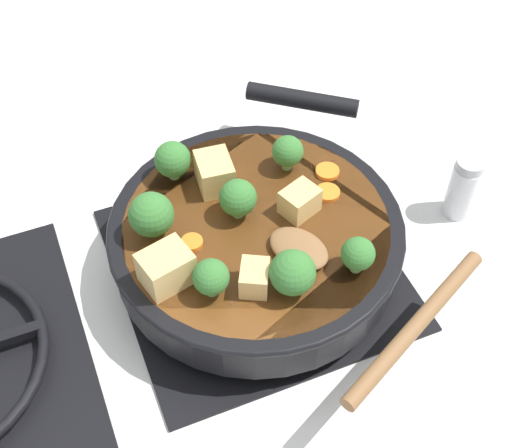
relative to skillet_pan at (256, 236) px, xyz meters
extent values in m
plane|color=silver|center=(0.00, 0.00, -0.06)|extent=(2.40, 2.40, 0.00)
cube|color=black|center=(0.00, 0.00, -0.05)|extent=(0.31, 0.31, 0.01)
torus|color=black|center=(0.00, 0.00, -0.04)|extent=(0.24, 0.24, 0.01)
cube|color=black|center=(0.00, 0.00, -0.04)|extent=(0.01, 0.23, 0.01)
cube|color=black|center=(0.00, 0.00, -0.04)|extent=(0.23, 0.01, 0.01)
cylinder|color=black|center=(0.00, 0.00, 0.00)|extent=(0.32, 0.32, 0.05)
cylinder|color=brown|center=(0.00, 0.00, 0.00)|extent=(0.29, 0.29, 0.05)
torus|color=black|center=(0.00, 0.00, 0.02)|extent=(0.32, 0.32, 0.01)
cylinder|color=black|center=(0.18, -0.14, 0.01)|extent=(0.11, 0.13, 0.02)
ellipsoid|color=brown|center=(-0.05, -0.03, 0.03)|extent=(0.08, 0.07, 0.01)
cylinder|color=brown|center=(-0.18, -0.09, 0.03)|extent=(0.11, 0.20, 0.02)
cube|color=#DBB770|center=(0.07, 0.02, 0.04)|extent=(0.05, 0.04, 0.04)
cube|color=#DBB770|center=(0.00, -0.05, 0.04)|extent=(0.04, 0.05, 0.03)
cube|color=#DBB770|center=(-0.08, 0.03, 0.04)|extent=(0.04, 0.04, 0.03)
cube|color=#DBB770|center=(-0.04, 0.11, 0.04)|extent=(0.05, 0.06, 0.04)
cylinder|color=#709956|center=(-0.10, -0.07, 0.03)|extent=(0.01, 0.01, 0.01)
sphere|color=#387533|center=(-0.10, -0.07, 0.05)|extent=(0.03, 0.03, 0.03)
cylinder|color=#709956|center=(0.02, 0.01, 0.03)|extent=(0.01, 0.01, 0.01)
sphere|color=#387533|center=(0.02, 0.01, 0.05)|extent=(0.04, 0.04, 0.04)
cylinder|color=#709956|center=(-0.07, 0.08, 0.03)|extent=(0.01, 0.01, 0.01)
sphere|color=#387533|center=(-0.07, 0.08, 0.05)|extent=(0.04, 0.04, 0.04)
cylinder|color=#709956|center=(-0.10, 0.00, 0.03)|extent=(0.01, 0.01, 0.01)
sphere|color=#387533|center=(-0.10, 0.00, 0.05)|extent=(0.05, 0.05, 0.05)
cylinder|color=#709956|center=(0.07, -0.06, 0.03)|extent=(0.01, 0.01, 0.01)
sphere|color=#387533|center=(0.07, -0.06, 0.05)|extent=(0.04, 0.04, 0.04)
cylinder|color=#709956|center=(0.03, 0.11, 0.03)|extent=(0.01, 0.01, 0.01)
sphere|color=#387533|center=(0.03, 0.11, 0.05)|extent=(0.05, 0.05, 0.05)
cylinder|color=#709956|center=(0.10, 0.06, 0.03)|extent=(0.01, 0.01, 0.01)
sphere|color=#387533|center=(0.10, 0.06, 0.05)|extent=(0.04, 0.04, 0.04)
cylinder|color=orange|center=(0.00, 0.07, 0.03)|extent=(0.02, 0.02, 0.01)
cylinder|color=orange|center=(0.04, -0.10, 0.03)|extent=(0.03, 0.03, 0.01)
cylinder|color=orange|center=(0.01, -0.09, 0.03)|extent=(0.03, 0.03, 0.01)
cylinder|color=white|center=(-0.01, -0.26, -0.02)|extent=(0.04, 0.04, 0.07)
cylinder|color=#B7B7BC|center=(-0.01, -0.26, 0.02)|extent=(0.03, 0.03, 0.01)
camera|label=1|loc=(-0.47, 0.19, 0.61)|focal=50.00mm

